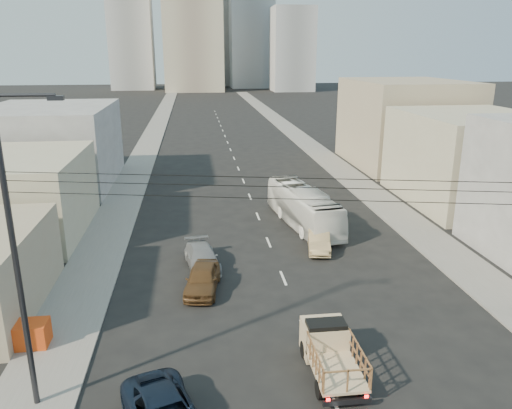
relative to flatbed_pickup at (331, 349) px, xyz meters
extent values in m
cube|color=slate|center=(-12.09, 65.37, -1.03)|extent=(3.50, 180.00, 0.12)
cube|color=slate|center=(11.41, 65.37, -1.03)|extent=(3.50, 180.00, 0.12)
cube|color=silver|center=(-0.34, 3.37, -1.09)|extent=(0.15, 2.00, 0.01)
cube|color=silver|center=(-0.34, 9.37, -1.09)|extent=(0.15, 2.00, 0.01)
cube|color=silver|center=(-0.34, 15.37, -1.09)|extent=(0.15, 2.00, 0.01)
cube|color=silver|center=(-0.34, 21.37, -1.09)|extent=(0.15, 2.00, 0.01)
cube|color=silver|center=(-0.34, 27.37, -1.09)|extent=(0.15, 2.00, 0.01)
cube|color=silver|center=(-0.34, 33.37, -1.09)|extent=(0.15, 2.00, 0.01)
cube|color=silver|center=(-0.34, 39.37, -1.09)|extent=(0.15, 2.00, 0.01)
cube|color=silver|center=(-0.34, 45.37, -1.09)|extent=(0.15, 2.00, 0.01)
cube|color=silver|center=(-0.34, 51.37, -1.09)|extent=(0.15, 2.00, 0.01)
cube|color=silver|center=(-0.34, 57.37, -1.09)|extent=(0.15, 2.00, 0.01)
cube|color=silver|center=(-0.34, 63.37, -1.09)|extent=(0.15, 2.00, 0.01)
cube|color=silver|center=(-0.34, 69.37, -1.09)|extent=(0.15, 2.00, 0.01)
cube|color=silver|center=(-0.34, 75.37, -1.09)|extent=(0.15, 2.00, 0.01)
cube|color=silver|center=(-0.34, 81.37, -1.09)|extent=(0.15, 2.00, 0.01)
cube|color=silver|center=(-0.34, 87.37, -1.09)|extent=(0.15, 2.00, 0.01)
cube|color=silver|center=(-0.34, 93.37, -1.09)|extent=(0.15, 2.00, 0.01)
cube|color=silver|center=(-0.34, 99.37, -1.09)|extent=(0.15, 2.00, 0.01)
cube|color=#CBB088|center=(0.00, -0.90, -0.39)|extent=(1.90, 3.00, 0.12)
cube|color=#CBB088|center=(0.00, 1.10, -0.14)|extent=(1.90, 1.60, 1.50)
cube|color=black|center=(0.00, 0.85, 0.46)|extent=(1.70, 0.90, 0.70)
cube|color=#2D2D33|center=(0.00, -2.45, -0.69)|extent=(1.90, 0.12, 0.22)
cube|color=#FF0C0C|center=(-0.75, -2.45, -0.54)|extent=(0.15, 0.05, 0.12)
cube|color=#FF0C0C|center=(0.75, -2.45, -0.54)|extent=(0.15, 0.05, 0.12)
cylinder|color=black|center=(-0.85, 1.20, -0.71)|extent=(0.25, 0.76, 0.76)
cylinder|color=black|center=(0.85, 1.20, -0.71)|extent=(0.25, 0.76, 0.76)
cylinder|color=black|center=(-0.85, -1.60, -0.71)|extent=(0.25, 0.76, 0.76)
cylinder|color=black|center=(0.85, -1.60, -0.71)|extent=(0.25, 0.76, 0.76)
imported|color=white|center=(2.91, 18.74, 0.41)|extent=(4.16, 11.07, 3.01)
imported|color=brown|center=(-5.23, 8.33, -0.35)|extent=(2.43, 4.61, 1.50)
imported|color=tan|center=(2.89, 13.58, -0.42)|extent=(2.18, 4.31, 1.36)
imported|color=gray|center=(-5.19, 11.63, -0.43)|extent=(2.51, 4.82, 1.34)
cylinder|color=#2D2D33|center=(-11.84, -0.63, 4.91)|extent=(0.22, 0.22, 12.00)
cylinder|color=#2D2D33|center=(-10.84, -0.63, 10.71)|extent=(2.00, 0.12, 0.12)
cube|color=#2D2D33|center=(-9.84, -0.63, 10.61)|extent=(0.50, 0.25, 0.15)
cylinder|color=black|center=(-0.34, -3.13, 8.21)|extent=(23.01, 5.02, 0.02)
cylinder|color=black|center=(-0.34, -3.13, 7.91)|extent=(23.01, 5.02, 0.02)
cylinder|color=black|center=(-0.34, -3.13, 7.51)|extent=(23.01, 5.02, 0.02)
cube|color=#D14313|center=(-13.34, 3.55, -0.78)|extent=(1.80, 1.20, 0.38)
cube|color=#D14313|center=(-13.34, 3.55, -0.40)|extent=(1.80, 1.20, 0.38)
cube|color=#D14313|center=(-13.34, 3.55, -0.02)|extent=(1.80, 1.20, 0.38)
cube|color=#ACA58B|center=(19.16, 23.37, 2.91)|extent=(11.00, 14.00, 8.00)
cube|color=tan|center=(19.66, 39.37, 3.91)|extent=(12.00, 16.00, 10.00)
cube|color=#ACA58B|center=(-19.34, 19.37, 1.91)|extent=(11.00, 12.00, 6.00)
cube|color=gray|center=(-19.84, 34.37, 2.91)|extent=(12.00, 16.00, 8.00)
cube|color=gray|center=(-4.34, 165.37, 28.91)|extent=(20.00, 20.00, 60.00)
cube|color=gray|center=(17.66, 180.37, 18.91)|extent=(16.00, 16.00, 40.00)
cube|color=gray|center=(-26.34, 175.37, 15.91)|extent=(15.00, 15.00, 34.00)
cube|color=gray|center=(5.66, 195.37, 20.91)|extent=(18.00, 18.00, 44.00)
cube|color=gray|center=(29.66, 160.37, 12.91)|extent=(14.00, 14.00, 28.00)
camera|label=1|loc=(-5.44, -17.82, 12.03)|focal=35.00mm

